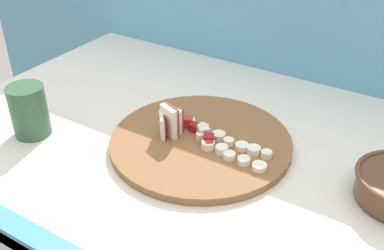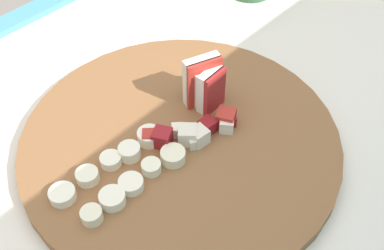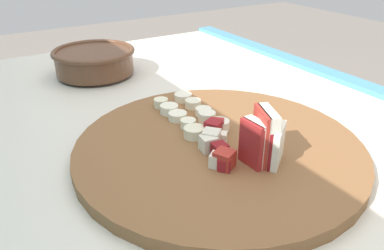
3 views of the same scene
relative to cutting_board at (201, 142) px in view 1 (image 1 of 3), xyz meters
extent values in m
cube|color=#5BA3C1|center=(0.00, 0.44, -0.26)|extent=(2.40, 0.04, 1.34)
cylinder|color=brown|center=(0.00, 0.00, 0.00)|extent=(0.38, 0.38, 0.02)
cube|color=maroon|center=(-0.07, -0.03, 0.03)|extent=(0.03, 0.04, 0.05)
cube|color=#EFE5CC|center=(-0.08, -0.03, 0.03)|extent=(0.03, 0.04, 0.05)
cube|color=#B22D23|center=(-0.06, -0.02, 0.04)|extent=(0.05, 0.02, 0.07)
cube|color=#EFE5CC|center=(-0.06, -0.02, 0.04)|extent=(0.05, 0.03, 0.07)
cube|color=#A32323|center=(-0.06, 0.00, 0.04)|extent=(0.04, 0.01, 0.05)
cube|color=white|center=(-0.06, -0.01, 0.04)|extent=(0.04, 0.02, 0.05)
cube|color=#A32323|center=(-0.06, 0.00, 0.04)|extent=(0.04, 0.01, 0.06)
cube|color=white|center=(-0.06, -0.01, 0.04)|extent=(0.04, 0.01, 0.06)
cube|color=maroon|center=(-0.03, 0.02, 0.02)|extent=(0.02, 0.02, 0.02)
cube|color=#B22D23|center=(0.03, -0.02, 0.02)|extent=(0.02, 0.02, 0.02)
cube|color=maroon|center=(0.02, -0.01, 0.02)|extent=(0.03, 0.03, 0.02)
cube|color=beige|center=(-0.01, 0.02, 0.02)|extent=(0.02, 0.02, 0.02)
cube|color=beige|center=(0.00, 0.02, 0.02)|extent=(0.03, 0.03, 0.02)
cube|color=#EFE5CC|center=(0.00, 0.00, 0.02)|extent=(0.02, 0.02, 0.01)
cube|color=#B22D23|center=(-0.05, 0.03, 0.02)|extent=(0.03, 0.03, 0.02)
cube|color=maroon|center=(-0.06, 0.03, 0.02)|extent=(0.02, 0.02, 0.01)
cube|color=#EFE5CC|center=(-0.05, 0.03, 0.02)|extent=(0.02, 0.02, 0.02)
cube|color=beige|center=(0.00, 0.02, 0.02)|extent=(0.02, 0.02, 0.01)
cylinder|color=white|center=(0.03, -0.02, 0.02)|extent=(0.03, 0.03, 0.02)
cylinder|color=white|center=(0.06, -0.02, 0.02)|extent=(0.03, 0.03, 0.02)
cylinder|color=white|center=(0.08, -0.03, 0.01)|extent=(0.02, 0.02, 0.01)
cylinder|color=#F4EAC6|center=(0.12, -0.03, 0.01)|extent=(0.03, 0.03, 0.01)
cylinder|color=white|center=(0.15, -0.03, 0.01)|extent=(0.03, 0.03, 0.01)
cylinder|color=beige|center=(0.03, 0.02, 0.02)|extent=(0.03, 0.03, 0.01)
cylinder|color=#F4EAC6|center=(0.06, 0.02, 0.01)|extent=(0.02, 0.02, 0.01)
cylinder|color=white|center=(0.09, 0.01, 0.01)|extent=(0.03, 0.03, 0.01)
cylinder|color=white|center=(0.12, 0.01, 0.02)|extent=(0.03, 0.03, 0.01)
cylinder|color=beige|center=(0.14, 0.01, 0.02)|extent=(0.02, 0.02, 0.01)
cylinder|color=#335638|center=(-0.34, -0.15, 0.05)|extent=(0.08, 0.08, 0.11)
camera|label=1|loc=(0.40, -0.68, 0.54)|focal=42.23mm
camera|label=2|loc=(0.27, 0.26, 0.43)|focal=43.74mm
camera|label=3|loc=(-0.36, 0.26, 0.26)|focal=35.82mm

